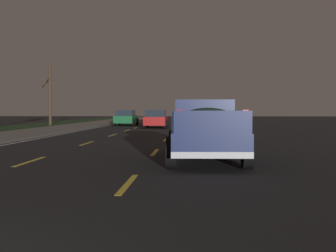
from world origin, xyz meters
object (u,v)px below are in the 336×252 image
(sedan_red, at_px, (156,119))
(bare_tree_far, at_px, (50,94))
(pickup_truck, at_px, (205,128))
(sedan_green, at_px, (126,118))

(sedan_red, height_order, bare_tree_far, bare_tree_far)
(pickup_truck, distance_m, sedan_green, 28.64)
(pickup_truck, xyz_separation_m, sedan_green, (27.81, 6.83, -0.20))
(pickup_truck, xyz_separation_m, bare_tree_far, (28.82, 14.80, 2.17))
(sedan_green, bearing_deg, pickup_truck, -166.20)
(pickup_truck, relative_size, sedan_green, 1.24)
(pickup_truck, xyz_separation_m, sedan_red, (22.56, 3.42, -0.20))
(pickup_truck, height_order, sedan_green, pickup_truck)
(pickup_truck, relative_size, sedan_red, 1.24)
(bare_tree_far, bearing_deg, sedan_red, -118.79)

